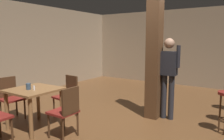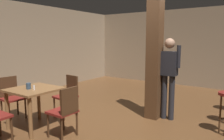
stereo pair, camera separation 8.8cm
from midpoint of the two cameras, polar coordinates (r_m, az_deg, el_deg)
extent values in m
plane|color=brown|center=(4.52, 5.73, -14.05)|extent=(10.80, 10.80, 0.00)
cube|color=gray|center=(8.44, 20.82, 5.43)|extent=(8.00, 0.10, 2.80)
cube|color=gray|center=(7.05, -24.02, 4.88)|extent=(0.10, 9.00, 2.80)
cube|color=#4C301C|center=(4.70, 11.56, 4.22)|extent=(0.28, 0.28, 2.80)
cube|color=brown|center=(4.39, -19.15, -4.81)|extent=(0.85, 0.85, 0.04)
cylinder|color=brown|center=(4.45, -12.44, -9.58)|extent=(0.07, 0.07, 0.74)
cylinder|color=brown|center=(4.97, -18.09, -7.92)|extent=(0.07, 0.07, 0.74)
cylinder|color=brown|center=(4.02, -19.97, -11.76)|extent=(0.07, 0.07, 0.74)
cylinder|color=brown|center=(4.59, -25.20, -9.58)|extent=(0.07, 0.07, 0.74)
cube|color=maroon|center=(5.11, -23.99, -6.84)|extent=(0.46, 0.46, 0.04)
cube|color=#422816|center=(5.23, -25.04, -4.04)|extent=(0.08, 0.38, 0.45)
cylinder|color=#422816|center=(5.09, -21.18, -9.36)|extent=(0.04, 0.04, 0.43)
cylinder|color=#422816|center=(4.94, -24.80, -10.07)|extent=(0.04, 0.04, 0.43)
cylinder|color=#422816|center=(5.39, -22.98, -8.50)|extent=(0.04, 0.04, 0.43)
cylinder|color=#422816|center=(5.25, -26.43, -9.13)|extent=(0.04, 0.04, 0.43)
cube|color=maroon|center=(3.95, -12.24, -10.58)|extent=(0.43, 0.43, 0.04)
cube|color=#422816|center=(3.75, -10.33, -7.93)|extent=(0.04, 0.38, 0.45)
cylinder|color=#422816|center=(4.04, -15.75, -13.64)|extent=(0.04, 0.04, 0.43)
cylinder|color=#422816|center=(4.25, -12.00, -12.41)|extent=(0.04, 0.04, 0.43)
cylinder|color=#422816|center=(3.79, -12.30, -14.99)|extent=(0.04, 0.04, 0.43)
cylinder|color=#422816|center=(4.02, -8.51, -13.56)|extent=(0.04, 0.04, 0.43)
cylinder|color=#422816|center=(4.36, -26.68, -12.60)|extent=(0.04, 0.04, 0.43)
cylinder|color=#422816|center=(4.07, -24.16, -13.88)|extent=(0.04, 0.04, 0.43)
cube|color=maroon|center=(4.92, -11.57, -6.84)|extent=(0.47, 0.47, 0.04)
cube|color=#422816|center=(4.98, -9.87, -3.95)|extent=(0.38, 0.08, 0.45)
cylinder|color=#422816|center=(4.75, -11.92, -10.22)|extent=(0.04, 0.04, 0.43)
cylinder|color=#422816|center=(5.02, -14.33, -9.29)|extent=(0.04, 0.04, 0.43)
cylinder|color=#422816|center=(4.95, -8.62, -9.38)|extent=(0.04, 0.04, 0.43)
cylinder|color=#422816|center=(5.22, -11.12, -8.54)|extent=(0.04, 0.04, 0.43)
cylinder|color=#33475B|center=(4.35, -20.44, -3.94)|extent=(0.09, 0.09, 0.12)
cylinder|color=silver|center=(4.27, -19.13, -4.35)|extent=(0.03, 0.03, 0.08)
cube|color=black|center=(4.71, 15.19, 1.67)|extent=(0.34, 0.20, 0.50)
sphere|color=#997056|center=(4.68, 15.37, 6.72)|extent=(0.21, 0.21, 0.21)
cylinder|color=#232328|center=(4.81, 15.78, -7.01)|extent=(0.12, 0.12, 0.95)
cylinder|color=#232328|center=(4.86, 13.98, -6.79)|extent=(0.12, 0.12, 0.95)
cylinder|color=black|center=(4.64, 17.53, 3.35)|extent=(0.08, 0.08, 0.46)
cylinder|color=black|center=(4.76, 13.04, 3.62)|extent=(0.08, 0.08, 0.46)
cylinder|color=#4C301C|center=(4.50, 26.92, -10.16)|extent=(0.03, 0.03, 0.72)
camera|label=1|loc=(0.04, -89.44, 0.08)|focal=35.00mm
camera|label=2|loc=(0.04, 90.56, -0.08)|focal=35.00mm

